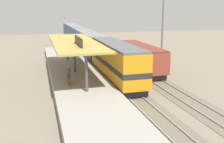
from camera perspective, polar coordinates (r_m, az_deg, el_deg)
The scene contains 12 objects.
ground_plane at distance 33.84m, azimuth 3.02°, elevation -0.82°, with size 120.00×120.00×0.00m, color #706656.
track_near at distance 33.25m, azimuth -0.25°, elevation -1.01°, with size 3.20×110.00×0.16m.
track_far at distance 34.73m, azimuth 7.08°, elevation -0.47°, with size 3.20×110.00×0.16m.
platform at distance 32.25m, azimuth -8.14°, elevation -0.85°, with size 6.00×44.00×0.90m, color gray.
station_canopy at distance 31.38m, azimuth -8.37°, elevation 6.34°, with size 5.20×18.00×4.70m.
platform_bench at distance 27.03m, azimuth -9.66°, elevation -1.83°, with size 0.44×1.70×0.50m.
locomotive at distance 30.68m, azimuth 0.84°, elevation 2.29°, with size 2.93×14.43×4.44m.
passenger_carriage_front at distance 47.98m, azimuth -5.39°, elevation 6.30°, with size 2.90×20.00×4.24m.
passenger_carriage_rear at distance 68.42m, azimuth -8.64°, elevation 8.44°, with size 2.90×20.00×4.24m.
freight_car at distance 35.71m, azimuth 6.21°, elevation 3.13°, with size 2.80×12.00×3.54m.
light_mast at distance 36.36m, azimuth 11.34°, elevation 13.33°, with size 1.10×1.10×11.70m.
person_waiting at distance 28.04m, azimuth -9.55°, elevation -0.17°, with size 0.34×0.34×1.71m.
Camera 1 is at (-8.66, -30.95, 8.54)m, focal length 41.29 mm.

